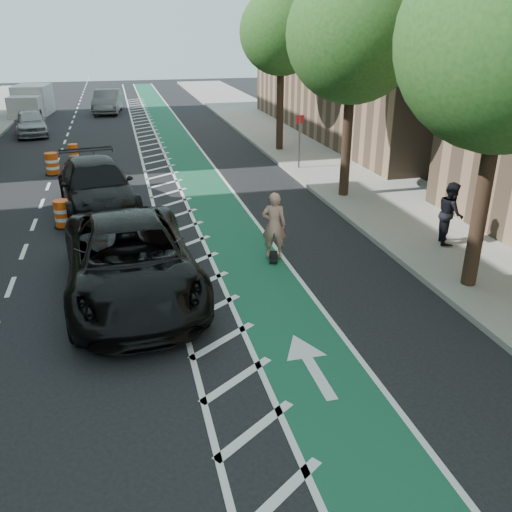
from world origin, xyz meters
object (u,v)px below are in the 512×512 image
object	(u,v)px
skateboarder	(274,225)
barrel_a	(63,215)
suv_far	(96,186)
suv_near	(131,260)

from	to	relation	value
skateboarder	barrel_a	xyz separation A→B (m)	(-5.90, 4.28, -0.61)
skateboarder	barrel_a	distance (m)	7.32
suv_far	barrel_a	size ratio (longest dim) A/B	6.60
suv_far	barrel_a	world-z (taller)	suv_far
skateboarder	suv_far	bearing A→B (deg)	-34.76
skateboarder	barrel_a	size ratio (longest dim) A/B	2.07
suv_far	barrel_a	xyz separation A→B (m)	(-1.07, -1.64, -0.44)
skateboarder	barrel_a	world-z (taller)	skateboarder
barrel_a	suv_far	bearing A→B (deg)	56.80
suv_near	barrel_a	distance (m)	5.84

